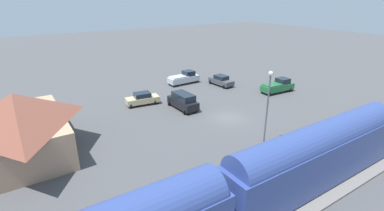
{
  "coord_description": "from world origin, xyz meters",
  "views": [
    {
      "loc": [
        -24.91,
        21.66,
        14.29
      ],
      "look_at": [
        3.83,
        2.92,
        1.0
      ],
      "focal_mm": 26.8,
      "sensor_mm": 36.0,
      "label": 1
    }
  ],
  "objects_px": {
    "station_building": "(19,126)",
    "pedestrian_on_platform": "(334,122)",
    "pickup_green": "(278,86)",
    "light_pole_near_platform": "(268,100)",
    "suv_black": "(183,101)",
    "pickup_silver": "(184,78)",
    "sedan_charcoal": "(221,80)",
    "sedan_tan": "(142,99)"
  },
  "relations": [
    {
      "from": "station_building",
      "to": "pedestrian_on_platform",
      "type": "distance_m",
      "value": 32.02
    },
    {
      "from": "pickup_green",
      "to": "light_pole_near_platform",
      "type": "relative_size",
      "value": 0.72
    },
    {
      "from": "suv_black",
      "to": "light_pole_near_platform",
      "type": "distance_m",
      "value": 13.46
    },
    {
      "from": "station_building",
      "to": "light_pole_near_platform",
      "type": "relative_size",
      "value": 1.61
    },
    {
      "from": "station_building",
      "to": "pickup_silver",
      "type": "height_order",
      "value": "station_building"
    },
    {
      "from": "sedan_charcoal",
      "to": "pedestrian_on_platform",
      "type": "bearing_deg",
      "value": 178.08
    },
    {
      "from": "station_building",
      "to": "pickup_green",
      "type": "relative_size",
      "value": 2.25
    },
    {
      "from": "pedestrian_on_platform",
      "to": "sedan_tan",
      "type": "bearing_deg",
      "value": 35.9
    },
    {
      "from": "station_building",
      "to": "pickup_green",
      "type": "height_order",
      "value": "station_building"
    },
    {
      "from": "pedestrian_on_platform",
      "to": "sedan_charcoal",
      "type": "height_order",
      "value": "pedestrian_on_platform"
    },
    {
      "from": "sedan_charcoal",
      "to": "suv_black",
      "type": "relative_size",
      "value": 0.93
    },
    {
      "from": "pickup_silver",
      "to": "sedan_tan",
      "type": "bearing_deg",
      "value": 118.12
    },
    {
      "from": "pickup_green",
      "to": "pickup_silver",
      "type": "distance_m",
      "value": 15.48
    },
    {
      "from": "pedestrian_on_platform",
      "to": "sedan_tan",
      "type": "height_order",
      "value": "pedestrian_on_platform"
    },
    {
      "from": "pickup_green",
      "to": "sedan_charcoal",
      "type": "distance_m",
      "value": 9.26
    },
    {
      "from": "light_pole_near_platform",
      "to": "pickup_silver",
      "type": "bearing_deg",
      "value": -11.0
    },
    {
      "from": "pedestrian_on_platform",
      "to": "station_building",
      "type": "bearing_deg",
      "value": 65.25
    },
    {
      "from": "pickup_green",
      "to": "sedan_charcoal",
      "type": "relative_size",
      "value": 1.19
    },
    {
      "from": "sedan_charcoal",
      "to": "pickup_silver",
      "type": "xyz_separation_m",
      "value": [
        4.27,
        4.67,
        0.15
      ]
    },
    {
      "from": "sedan_tan",
      "to": "pedestrian_on_platform",
      "type": "bearing_deg",
      "value": -144.1
    },
    {
      "from": "pedestrian_on_platform",
      "to": "sedan_tan",
      "type": "xyz_separation_m",
      "value": [
        19.47,
        14.09,
        -0.4
      ]
    },
    {
      "from": "station_building",
      "to": "sedan_tan",
      "type": "relative_size",
      "value": 2.64
    },
    {
      "from": "pickup_green",
      "to": "sedan_charcoal",
      "type": "xyz_separation_m",
      "value": [
        7.67,
        5.18,
        -0.15
      ]
    },
    {
      "from": "suv_black",
      "to": "station_building",
      "type": "bearing_deg",
      "value": 94.88
    },
    {
      "from": "pickup_green",
      "to": "pickup_silver",
      "type": "bearing_deg",
      "value": 39.53
    },
    {
      "from": "pickup_green",
      "to": "sedan_tan",
      "type": "xyz_separation_m",
      "value": [
        6.54,
        19.96,
        -0.15
      ]
    },
    {
      "from": "pedestrian_on_platform",
      "to": "light_pole_near_platform",
      "type": "distance_m",
      "value": 9.38
    },
    {
      "from": "pedestrian_on_platform",
      "to": "pickup_silver",
      "type": "relative_size",
      "value": 0.31
    },
    {
      "from": "suv_black",
      "to": "pedestrian_on_platform",
      "type": "bearing_deg",
      "value": -145.72
    },
    {
      "from": "station_building",
      "to": "pickup_green",
      "type": "xyz_separation_m",
      "value": [
        -0.46,
        -34.91,
        -1.87
      ]
    },
    {
      "from": "pickup_silver",
      "to": "light_pole_near_platform",
      "type": "distance_m",
      "value": 23.41
    },
    {
      "from": "pickup_silver",
      "to": "suv_black",
      "type": "xyz_separation_m",
      "value": [
        -9.87,
        6.24,
        0.12
      ]
    },
    {
      "from": "sedan_charcoal",
      "to": "pickup_silver",
      "type": "distance_m",
      "value": 6.33
    },
    {
      "from": "sedan_charcoal",
      "to": "suv_black",
      "type": "height_order",
      "value": "suv_black"
    },
    {
      "from": "station_building",
      "to": "sedan_charcoal",
      "type": "bearing_deg",
      "value": -76.37
    },
    {
      "from": "pedestrian_on_platform",
      "to": "suv_black",
      "type": "height_order",
      "value": "suv_black"
    },
    {
      "from": "station_building",
      "to": "sedan_tan",
      "type": "xyz_separation_m",
      "value": [
        6.08,
        -14.96,
        -2.02
      ]
    },
    {
      "from": "pickup_silver",
      "to": "light_pole_near_platform",
      "type": "bearing_deg",
      "value": 169.0
    },
    {
      "from": "pickup_green",
      "to": "light_pole_near_platform",
      "type": "distance_m",
      "value": 18.25
    },
    {
      "from": "pedestrian_on_platform",
      "to": "pickup_green",
      "type": "relative_size",
      "value": 0.31
    },
    {
      "from": "station_building",
      "to": "pickup_silver",
      "type": "bearing_deg",
      "value": -65.39
    },
    {
      "from": "suv_black",
      "to": "light_pole_near_platform",
      "type": "relative_size",
      "value": 0.64
    }
  ]
}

